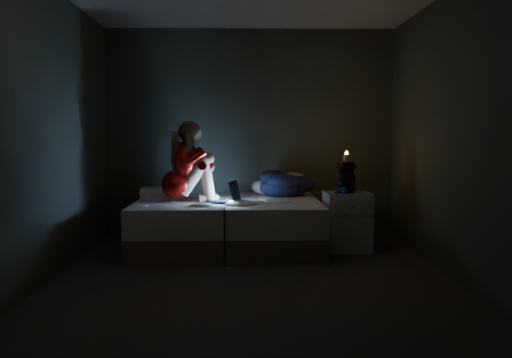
{
  "coord_description": "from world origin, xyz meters",
  "views": [
    {
      "loc": [
        -0.09,
        -4.51,
        1.3
      ],
      "look_at": [
        0.05,
        1.0,
        0.8
      ],
      "focal_mm": 35.44,
      "sensor_mm": 36.0,
      "label": 1
    }
  ],
  "objects_px": {
    "laptop": "(221,191)",
    "candle": "(346,159)",
    "woman": "(177,161)",
    "nightstand": "(347,221)",
    "phone": "(339,192)",
    "bed": "(228,225)"
  },
  "relations": [
    {
      "from": "candle",
      "to": "phone",
      "type": "distance_m",
      "value": 0.38
    },
    {
      "from": "bed",
      "to": "woman",
      "type": "height_order",
      "value": "woman"
    },
    {
      "from": "bed",
      "to": "phone",
      "type": "bearing_deg",
      "value": -5.98
    },
    {
      "from": "laptop",
      "to": "phone",
      "type": "xyz_separation_m",
      "value": [
        1.28,
        0.1,
        -0.03
      ]
    },
    {
      "from": "phone",
      "to": "laptop",
      "type": "bearing_deg",
      "value": -155.64
    },
    {
      "from": "bed",
      "to": "nightstand",
      "type": "xyz_separation_m",
      "value": [
        1.33,
        -0.08,
        0.05
      ]
    },
    {
      "from": "laptop",
      "to": "phone",
      "type": "relative_size",
      "value": 2.59
    },
    {
      "from": "woman",
      "to": "phone",
      "type": "relative_size",
      "value": 6.34
    },
    {
      "from": "woman",
      "to": "nightstand",
      "type": "relative_size",
      "value": 1.37
    },
    {
      "from": "bed",
      "to": "nightstand",
      "type": "distance_m",
      "value": 1.33
    },
    {
      "from": "nightstand",
      "to": "phone",
      "type": "bearing_deg",
      "value": -158.86
    },
    {
      "from": "laptop",
      "to": "candle",
      "type": "height_order",
      "value": "candle"
    },
    {
      "from": "nightstand",
      "to": "candle",
      "type": "relative_size",
      "value": 8.08
    },
    {
      "from": "laptop",
      "to": "nightstand",
      "type": "distance_m",
      "value": 1.44
    },
    {
      "from": "nightstand",
      "to": "woman",
      "type": "bearing_deg",
      "value": 178.74
    },
    {
      "from": "bed",
      "to": "candle",
      "type": "xyz_separation_m",
      "value": [
        1.31,
        -0.08,
        0.74
      ]
    },
    {
      "from": "woman",
      "to": "phone",
      "type": "xyz_separation_m",
      "value": [
        1.76,
        -0.02,
        -0.35
      ]
    },
    {
      "from": "woman",
      "to": "laptop",
      "type": "xyz_separation_m",
      "value": [
        0.48,
        -0.12,
        -0.32
      ]
    },
    {
      "from": "bed",
      "to": "phone",
      "type": "height_order",
      "value": "phone"
    },
    {
      "from": "bed",
      "to": "candle",
      "type": "bearing_deg",
      "value": -3.32
    },
    {
      "from": "woman",
      "to": "bed",
      "type": "bearing_deg",
      "value": 2.53
    },
    {
      "from": "candle",
      "to": "woman",
      "type": "bearing_deg",
      "value": -179.05
    }
  ]
}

